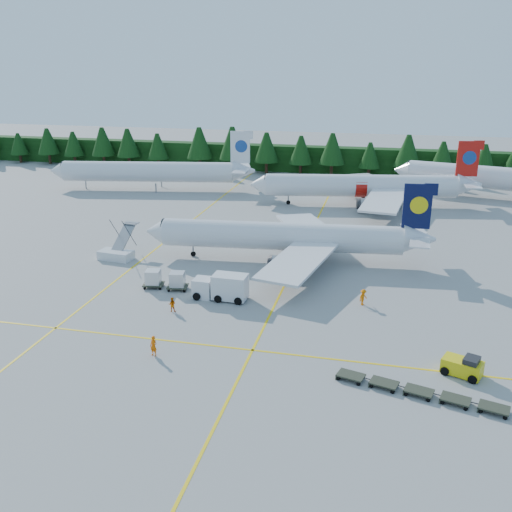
% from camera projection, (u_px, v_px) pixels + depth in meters
% --- Properties ---
extents(ground, '(320.00, 320.00, 0.00)m').
position_uv_depth(ground, '(209.00, 317.00, 58.74)').
color(ground, gray).
rests_on(ground, ground).
extents(taxi_stripe_a, '(0.25, 120.00, 0.01)m').
position_uv_depth(taxi_stripe_a, '(157.00, 248.00, 80.15)').
color(taxi_stripe_a, yellow).
rests_on(taxi_stripe_a, ground).
extents(taxi_stripe_b, '(0.25, 120.00, 0.01)m').
position_uv_depth(taxi_stripe_b, '(298.00, 259.00, 75.87)').
color(taxi_stripe_b, yellow).
rests_on(taxi_stripe_b, ground).
extents(taxi_stripe_cross, '(80.00, 0.25, 0.01)m').
position_uv_depth(taxi_stripe_cross, '(190.00, 343.00, 53.22)').
color(taxi_stripe_cross, yellow).
rests_on(taxi_stripe_cross, ground).
extents(treeline_hedge, '(220.00, 4.00, 6.00)m').
position_uv_depth(treeline_hedge, '(315.00, 159.00, 133.27)').
color(treeline_hedge, black).
rests_on(treeline_hedge, ground).
extents(airliner_navy, '(36.78, 30.14, 10.70)m').
position_uv_depth(airliner_navy, '(276.00, 237.00, 74.34)').
color(airliner_navy, silver).
rests_on(airliner_navy, ground).
extents(airliner_red, '(39.94, 32.59, 11.70)m').
position_uv_depth(airliner_red, '(357.00, 186.00, 102.66)').
color(airliner_red, silver).
rests_on(airliner_red, ground).
extents(airliner_far_left, '(40.47, 10.44, 11.85)m').
position_uv_depth(airliner_far_left, '(143.00, 171.00, 115.15)').
color(airliner_far_left, silver).
rests_on(airliner_far_left, ground).
extents(airliner_far_right, '(42.76, 13.92, 12.66)m').
position_uv_depth(airliner_far_right, '(502.00, 178.00, 107.09)').
color(airliner_far_right, silver).
rests_on(airliner_far_right, ground).
extents(airstairs, '(4.68, 6.35, 4.00)m').
position_uv_depth(airstairs, '(117.00, 252.00, 75.67)').
color(airstairs, silver).
rests_on(airstairs, ground).
extents(service_truck, '(6.08, 2.40, 2.90)m').
position_uv_depth(service_truck, '(221.00, 287.00, 62.68)').
color(service_truck, white).
rests_on(service_truck, ground).
extents(baggage_tug, '(3.60, 2.79, 1.71)m').
position_uv_depth(baggage_tug, '(463.00, 366.00, 47.59)').
color(baggage_tug, yellow).
rests_on(baggage_tug, ground).
extents(dolly_train, '(13.29, 4.17, 0.13)m').
position_uv_depth(dolly_train, '(419.00, 391.00, 44.86)').
color(dolly_train, '#343829').
rests_on(dolly_train, ground).
extents(uld_pair, '(5.54, 2.17, 1.77)m').
position_uv_depth(uld_pair, '(165.00, 279.00, 65.55)').
color(uld_pair, '#343829').
rests_on(uld_pair, ground).
extents(crew_a, '(0.79, 0.61, 1.90)m').
position_uv_depth(crew_a, '(154.00, 346.00, 50.70)').
color(crew_a, '#E75B04').
rests_on(crew_a, ground).
extents(crew_b, '(0.87, 0.73, 1.58)m').
position_uv_depth(crew_b, '(172.00, 304.00, 59.72)').
color(crew_b, '#D86004').
rests_on(crew_b, ground).
extents(crew_c, '(0.84, 0.90, 1.80)m').
position_uv_depth(crew_c, '(363.00, 297.00, 61.23)').
color(crew_c, orange).
rests_on(crew_c, ground).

